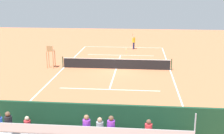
{
  "coord_description": "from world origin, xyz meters",
  "views": [
    {
      "loc": [
        -2.23,
        26.74,
        7.11
      ],
      "look_at": [
        0.0,
        4.0,
        1.2
      ],
      "focal_mm": 47.44,
      "sensor_mm": 36.0,
      "label": 1
    }
  ],
  "objects_px": {
    "umpire_chair": "(50,54)",
    "courtside_bench": "(163,128)",
    "tennis_racket": "(126,49)",
    "tennis_ball_near": "(127,52)",
    "tennis_player": "(134,41)",
    "tennis_net": "(116,64)"
  },
  "relations": [
    {
      "from": "umpire_chair",
      "to": "courtside_bench",
      "type": "relative_size",
      "value": 1.19
    },
    {
      "from": "tennis_racket",
      "to": "tennis_ball_near",
      "type": "distance_m",
      "value": 2.07
    },
    {
      "from": "umpire_chair",
      "to": "tennis_player",
      "type": "bearing_deg",
      "value": -126.96
    },
    {
      "from": "tennis_racket",
      "to": "umpire_chair",
      "type": "bearing_deg",
      "value": 56.13
    },
    {
      "from": "tennis_net",
      "to": "courtside_bench",
      "type": "xyz_separation_m",
      "value": [
        -3.43,
        13.27,
        0.06
      ]
    },
    {
      "from": "tennis_ball_near",
      "to": "tennis_racket",
      "type": "bearing_deg",
      "value": -85.29
    },
    {
      "from": "umpire_chair",
      "to": "tennis_racket",
      "type": "distance_m",
      "value": 11.96
    },
    {
      "from": "umpire_chair",
      "to": "courtside_bench",
      "type": "height_order",
      "value": "umpire_chair"
    },
    {
      "from": "courtside_bench",
      "to": "tennis_net",
      "type": "bearing_deg",
      "value": -75.52
    },
    {
      "from": "tennis_net",
      "to": "tennis_player",
      "type": "xyz_separation_m",
      "value": [
        -1.36,
        -9.86,
        0.51
      ]
    },
    {
      "from": "tennis_net",
      "to": "umpire_chair",
      "type": "bearing_deg",
      "value": 1.74
    },
    {
      "from": "tennis_player",
      "to": "tennis_racket",
      "type": "distance_m",
      "value": 1.38
    },
    {
      "from": "tennis_player",
      "to": "courtside_bench",
      "type": "bearing_deg",
      "value": 95.09
    },
    {
      "from": "tennis_racket",
      "to": "tennis_ball_near",
      "type": "bearing_deg",
      "value": 94.71
    },
    {
      "from": "tennis_net",
      "to": "tennis_racket",
      "type": "xyz_separation_m",
      "value": [
        -0.43,
        -9.68,
        -0.49
      ]
    },
    {
      "from": "tennis_net",
      "to": "tennis_player",
      "type": "bearing_deg",
      "value": -97.88
    },
    {
      "from": "courtside_bench",
      "to": "tennis_racket",
      "type": "xyz_separation_m",
      "value": [
        3.0,
        -22.95,
        -0.54
      ]
    },
    {
      "from": "tennis_player",
      "to": "tennis_ball_near",
      "type": "height_order",
      "value": "tennis_player"
    },
    {
      "from": "tennis_net",
      "to": "tennis_racket",
      "type": "relative_size",
      "value": 18.86
    },
    {
      "from": "courtside_bench",
      "to": "tennis_player",
      "type": "bearing_deg",
      "value": -84.91
    },
    {
      "from": "umpire_chair",
      "to": "tennis_racket",
      "type": "height_order",
      "value": "umpire_chair"
    },
    {
      "from": "tennis_net",
      "to": "tennis_player",
      "type": "height_order",
      "value": "tennis_player"
    }
  ]
}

